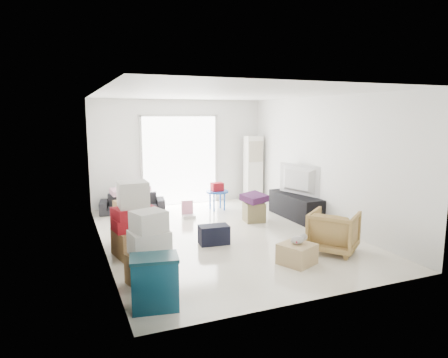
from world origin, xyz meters
name	(u,v)px	position (x,y,z in m)	size (l,w,h in m)	color
room_shell	(224,166)	(0.00, 0.00, 1.35)	(4.98, 6.48, 3.18)	white
sliding_door	(180,157)	(0.00, 2.98, 1.24)	(2.10, 0.04, 2.33)	white
ac_tower	(253,169)	(1.95, 2.65, 0.88)	(0.45, 0.30, 1.75)	white
tv_console	(295,206)	(2.00, 0.60, 0.27)	(0.48, 1.60, 0.53)	black
television	(296,191)	(2.00, 0.60, 0.61)	(1.18, 0.68, 0.15)	black
sofa	(132,200)	(-1.33, 2.50, 0.30)	(1.51, 0.44, 0.59)	black
pillow_left	(119,187)	(-1.63, 2.48, 0.65)	(0.35, 0.28, 0.11)	#E3A6BE
pillow_right	(142,185)	(-1.10, 2.49, 0.65)	(0.36, 0.29, 0.12)	#E3A6BE
armchair	(334,230)	(1.37, -1.60, 0.39)	(0.75, 0.70, 0.77)	#B1874E
storage_bins	(155,282)	(-1.90, -2.44, 0.33)	(0.63, 0.49, 0.65)	navy
box_stack_a	(150,251)	(-1.80, -1.70, 0.46)	(0.67, 0.61, 1.03)	olive
box_stack_b	(134,224)	(-1.80, -0.48, 0.54)	(0.73, 0.72, 1.24)	olive
box_stack_c	(129,222)	(-1.77, 0.22, 0.38)	(0.52, 0.52, 0.77)	olive
loose_box	(147,228)	(-1.41, 0.41, 0.17)	(0.41, 0.41, 0.34)	olive
duffel_bag	(214,235)	(-0.37, -0.44, 0.17)	(0.53, 0.32, 0.34)	black
ottoman	(254,212)	(0.99, 0.67, 0.21)	(0.42, 0.42, 0.42)	olive
blanket	(254,199)	(0.99, 0.67, 0.49)	(0.46, 0.46, 0.14)	#451D4A
kids_table	(217,190)	(0.64, 1.99, 0.48)	(0.55, 0.55, 0.67)	blue
toy_walker	(188,213)	(-0.25, 1.53, 0.11)	(0.30, 0.27, 0.38)	silver
wood_crate	(297,254)	(0.48, -1.85, 0.16)	(0.48, 0.48, 0.32)	tan
plush_bunny	(299,239)	(0.51, -1.84, 0.39)	(0.31, 0.17, 0.15)	#B2ADA8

